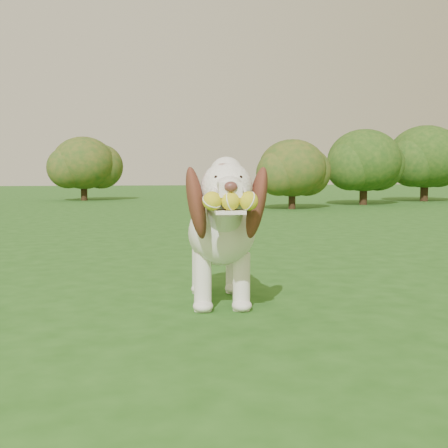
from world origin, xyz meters
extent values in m
plane|color=#214F16|center=(0.00, 0.00, 0.00)|extent=(80.00, 80.00, 0.00)
ellipsoid|color=white|center=(0.50, -0.53, 0.42)|extent=(0.50, 0.79, 0.39)
ellipsoid|color=white|center=(0.45, -0.80, 0.47)|extent=(0.44, 0.44, 0.38)
ellipsoid|color=white|center=(0.55, -0.27, 0.41)|extent=(0.40, 0.40, 0.35)
cylinder|color=white|center=(0.43, -0.94, 0.57)|extent=(0.25, 0.33, 0.30)
sphere|color=white|center=(0.40, -1.09, 0.71)|extent=(0.31, 0.31, 0.27)
sphere|color=white|center=(0.41, -1.06, 0.79)|extent=(0.20, 0.20, 0.17)
cube|color=white|center=(0.38, -1.23, 0.71)|extent=(0.14, 0.17, 0.07)
ellipsoid|color=#592D28|center=(0.36, -1.32, 0.72)|extent=(0.07, 0.05, 0.05)
cube|color=white|center=(0.37, -1.25, 0.60)|extent=(0.17, 0.19, 0.02)
ellipsoid|color=brown|center=(0.25, -1.05, 0.64)|extent=(0.19, 0.25, 0.41)
ellipsoid|color=brown|center=(0.56, -1.10, 0.64)|extent=(0.18, 0.27, 0.41)
cylinder|color=white|center=(0.57, -0.12, 0.46)|extent=(0.10, 0.20, 0.15)
cylinder|color=white|center=(0.35, -0.76, 0.17)|extent=(0.12, 0.12, 0.33)
cylinder|color=white|center=(0.57, -0.80, 0.17)|extent=(0.12, 0.12, 0.33)
cylinder|color=white|center=(0.43, -0.28, 0.17)|extent=(0.12, 0.12, 0.33)
cylinder|color=white|center=(0.65, -0.32, 0.17)|extent=(0.12, 0.12, 0.33)
sphere|color=gold|center=(0.28, -1.28, 0.66)|extent=(0.11, 0.11, 0.09)
sphere|color=gold|center=(0.37, -1.30, 0.66)|extent=(0.11, 0.11, 0.09)
sphere|color=gold|center=(0.45, -1.31, 0.66)|extent=(0.11, 0.11, 0.09)
cylinder|color=#382314|center=(9.70, 10.95, 0.36)|extent=(0.23, 0.23, 0.73)
ellipsoid|color=#1B4314|center=(9.70, 10.95, 1.33)|extent=(2.18, 2.18, 1.86)
cylinder|color=#382314|center=(4.44, 8.31, 0.26)|extent=(0.16, 0.16, 0.52)
ellipsoid|color=#1B4314|center=(4.44, 8.31, 0.95)|extent=(1.55, 1.55, 1.32)
cylinder|color=#382314|center=(6.95, 9.59, 0.32)|extent=(0.20, 0.20, 0.64)
ellipsoid|color=#1B4314|center=(6.95, 9.59, 1.17)|extent=(1.92, 1.92, 1.63)
cylinder|color=#382314|center=(-0.18, 14.03, 0.32)|extent=(0.20, 0.20, 0.63)
ellipsoid|color=#1B4314|center=(-0.18, 14.03, 1.16)|extent=(1.90, 1.90, 1.61)
camera|label=1|loc=(-0.33, -3.86, 0.78)|focal=45.00mm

